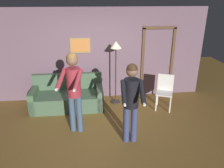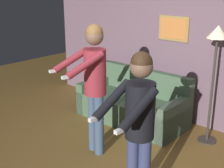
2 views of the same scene
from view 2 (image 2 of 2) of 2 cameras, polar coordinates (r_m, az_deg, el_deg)
The scene contains 5 objects.
back_wall_assembly at distance 5.26m, azimuth 15.23°, elevation 6.30°, with size 6.40×0.10×2.60m.
couch at distance 5.47m, azimuth 3.82°, elevation -3.87°, with size 1.91×0.87×0.87m.
torchiere_lamp at distance 4.60m, azimuth 18.53°, elevation 6.14°, with size 0.31×0.31×1.76m.
person_standing_left at distance 4.16m, azimuth -3.34°, elevation 1.31°, with size 0.54×0.75×1.82m.
person_standing_right at distance 3.13m, azimuth 4.90°, elevation -6.24°, with size 0.47×0.68×1.70m.
Camera 2 is at (2.28, -2.68, 2.32)m, focal length 50.00 mm.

